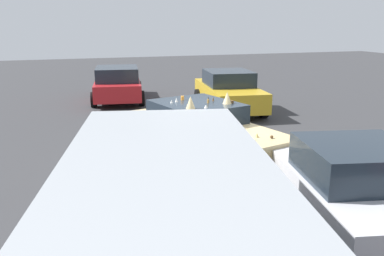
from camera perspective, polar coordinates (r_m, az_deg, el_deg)
ground_plane at (r=9.71m, az=1.69°, el=-5.00°), size 60.00×60.00×0.00m
art_car_decorated at (r=9.53m, az=1.51°, el=-0.75°), size 4.67×2.87×1.70m
parked_van_behind_left at (r=4.09m, az=-3.33°, el=-16.92°), size 5.33×3.09×1.99m
parked_sedan_far_left at (r=17.53m, az=-10.33°, el=6.09°), size 4.49×2.55×1.46m
parked_sedan_near_left at (r=15.37m, az=5.13°, el=5.13°), size 4.49×2.46×1.49m
parked_sedan_row_back_far at (r=7.10m, az=21.01°, el=-7.43°), size 4.25×2.66×1.46m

